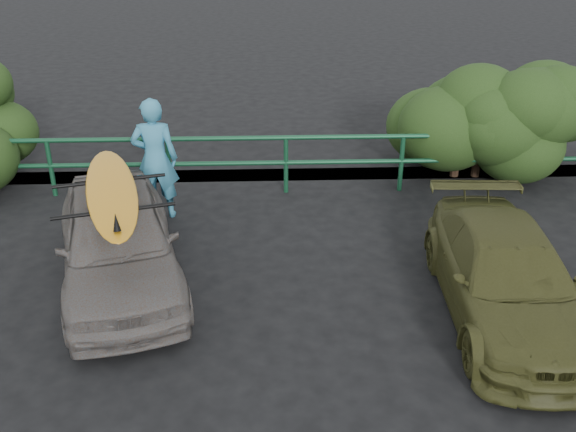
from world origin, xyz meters
name	(u,v)px	position (x,y,z in m)	size (l,w,h in m)	color
ground	(207,386)	(0.00, 0.00, 0.00)	(80.00, 80.00, 0.00)	black
guardrail	(228,165)	(0.00, 5.00, 0.52)	(14.00, 0.08, 1.04)	#144629
shrub_right	(510,125)	(5.00, 5.50, 1.01)	(3.20, 2.40, 2.02)	#253F17
sedan	(118,241)	(-1.28, 2.10, 0.63)	(1.48, 3.67, 1.25)	#635C58
olive_vehicle	(506,276)	(3.52, 1.20, 0.53)	(1.49, 3.65, 1.06)	#42441E
man	(155,159)	(-1.07, 4.14, 0.97)	(0.71, 0.47, 1.94)	teal
roof_rack	(112,195)	(-1.28, 2.10, 1.27)	(1.44, 1.01, 0.05)	black
surfboard	(111,190)	(-1.28, 2.10, 1.34)	(0.61, 2.95, 0.09)	orange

